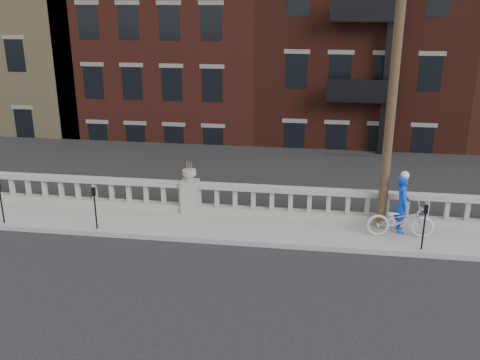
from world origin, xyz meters
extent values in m
plane|color=black|center=(0.00, 0.00, 0.00)|extent=(120.00, 120.00, 0.00)
cube|color=#98968D|center=(0.00, 3.00, 0.07)|extent=(32.00, 2.20, 0.15)
cube|color=#98968D|center=(0.00, 3.95, 0.28)|extent=(28.00, 0.34, 0.25)
cube|color=#98968D|center=(0.00, 3.95, 1.10)|extent=(28.00, 0.34, 0.16)
cube|color=#98968D|center=(0.00, 3.95, 0.70)|extent=(0.55, 0.55, 1.10)
cylinder|color=#98968D|center=(0.00, 3.95, 1.35)|extent=(0.24, 0.24, 0.20)
cylinder|color=#98968D|center=(0.00, 3.95, 1.53)|extent=(0.44, 0.44, 0.18)
cube|color=#605E59|center=(0.00, 4.30, -2.42)|extent=(36.00, 0.50, 5.15)
cube|color=black|center=(0.00, 25.95, -5.25)|extent=(80.00, 44.00, 0.50)
cube|color=#595651|center=(-2.00, 8.45, -3.00)|extent=(16.00, 7.00, 4.00)
cube|color=#4D1E16|center=(-4.00, 19.95, 2.00)|extent=(10.00, 14.00, 14.00)
cube|color=#3C1810|center=(6.00, 19.95, 2.75)|extent=(10.00, 14.00, 15.50)
cylinder|color=#422D1E|center=(6.20, 3.60, 5.15)|extent=(0.28, 0.28, 10.00)
cylinder|color=black|center=(-5.68, 2.15, 0.70)|extent=(0.05, 0.05, 1.10)
cylinder|color=black|center=(-2.56, 2.15, 0.70)|extent=(0.05, 0.05, 1.10)
cube|color=black|center=(-2.56, 2.15, 1.38)|extent=(0.10, 0.08, 0.26)
cube|color=black|center=(-2.56, 2.10, 1.42)|extent=(0.06, 0.01, 0.08)
cylinder|color=black|center=(7.21, 2.15, 0.70)|extent=(0.05, 0.05, 1.10)
cube|color=black|center=(7.21, 2.15, 1.38)|extent=(0.10, 0.08, 0.26)
cube|color=black|center=(7.21, 2.10, 1.42)|extent=(0.06, 0.01, 0.08)
imported|color=silver|center=(6.69, 2.97, 0.67)|extent=(2.00, 0.78, 1.04)
imported|color=blue|center=(6.74, 3.34, 1.07)|extent=(0.46, 0.68, 1.84)
camera|label=1|loc=(4.10, -12.29, 7.02)|focal=40.00mm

